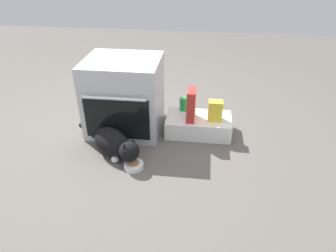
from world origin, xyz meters
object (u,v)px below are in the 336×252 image
Objects in this scene: pantry_cabinet at (198,125)px; snack_bag at (215,111)px; food_bowl at (134,165)px; cereal_box at (191,105)px; cat at (114,143)px; soda_can at (183,104)px; oven at (124,96)px.

snack_bag is (0.14, -0.03, 0.17)m from pantry_cabinet.
snack_bag is (0.61, 0.54, 0.22)m from food_bowl.
cereal_box is at bearing -176.58° from snack_bag.
cereal_box is at bearing 71.07° from cat.
snack_bag is at bearing -27.04° from soda_can.
cereal_box reaches higher than cat.
soda_can is (-0.29, 0.15, -0.03)m from snack_bag.
cat is at bearing -152.94° from snack_bag.
cereal_box is (0.59, -0.05, -0.03)m from oven.
food_bowl is 0.23× the size of cat.
soda_can reaches higher than pantry_cabinet.
snack_bag reaches higher than soda_can.
oven is 3.66× the size of snack_bag.
oven is 4.41× the size of food_bowl.
cat is (-0.18, 0.14, 0.09)m from food_bowl.
food_bowl is at bearing -126.97° from cereal_box.
cereal_box is (0.08, -0.16, 0.08)m from soda_can.
snack_bag reaches higher than pantry_cabinet.
soda_can reaches higher than cat.
snack_bag is at bearing -2.71° from oven.
snack_bag is (0.80, -0.04, -0.08)m from oven.
pantry_cabinet is 0.78m from cat.
food_bowl is at bearing -114.95° from soda_can.
pantry_cabinet is 3.19× the size of snack_bag.
oven is 2.35× the size of cereal_box.
pantry_cabinet is 0.74m from food_bowl.
oven is at bearing -168.14° from soda_can.
soda_can is at bearing 65.05° from food_bowl.
soda_can is 0.19m from cereal_box.
cereal_box reaches higher than food_bowl.
pantry_cabinet is at bearing 50.42° from food_bowl.
cereal_box is (0.58, 0.39, 0.18)m from cat.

